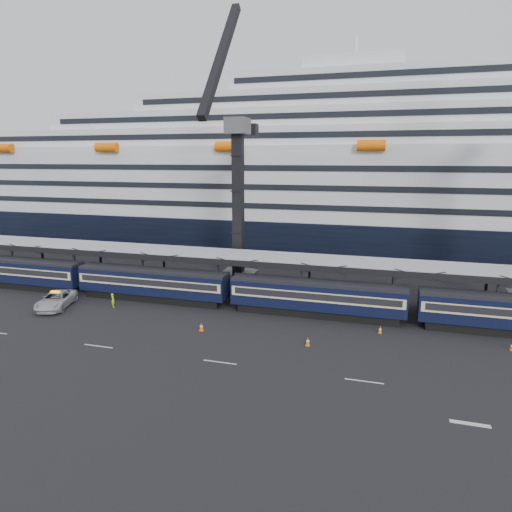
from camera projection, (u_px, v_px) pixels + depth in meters
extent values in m
plane|color=black|center=(391.00, 363.00, 38.70)|extent=(260.00, 260.00, 0.00)
cube|color=beige|center=(98.00, 346.00, 42.12)|extent=(3.00, 0.15, 0.02)
cube|color=beige|center=(220.00, 362.00, 38.81)|extent=(3.00, 0.15, 0.02)
cube|color=beige|center=(364.00, 381.00, 35.50)|extent=(3.00, 0.15, 0.02)
cube|color=beige|center=(470.00, 424.00, 29.81)|extent=(2.50, 0.40, 0.02)
cube|color=black|center=(20.00, 284.00, 61.23)|extent=(17.48, 2.40, 0.90)
cube|color=black|center=(19.00, 271.00, 60.85)|extent=(19.00, 2.80, 2.70)
cube|color=beige|center=(18.00, 269.00, 60.79)|extent=(18.62, 2.92, 1.05)
cube|color=black|center=(18.00, 268.00, 60.78)|extent=(17.86, 2.98, 0.70)
cube|color=black|center=(17.00, 260.00, 60.54)|extent=(19.00, 2.50, 0.35)
cube|color=black|center=(153.00, 297.00, 55.71)|extent=(17.48, 2.40, 0.90)
cube|color=black|center=(153.00, 282.00, 55.33)|extent=(19.00, 2.80, 2.70)
cube|color=beige|center=(153.00, 280.00, 55.27)|extent=(18.62, 2.92, 1.05)
cube|color=black|center=(153.00, 280.00, 55.26)|extent=(17.86, 2.98, 0.70)
cube|color=black|center=(152.00, 270.00, 55.02)|extent=(19.00, 2.50, 0.35)
cube|color=black|center=(316.00, 312.00, 50.19)|extent=(17.48, 2.40, 0.90)
cube|color=black|center=(317.00, 296.00, 49.81)|extent=(19.00, 2.80, 2.70)
cube|color=beige|center=(317.00, 293.00, 49.75)|extent=(18.62, 2.92, 1.05)
cube|color=black|center=(317.00, 293.00, 49.74)|extent=(17.86, 2.98, 0.70)
cube|color=black|center=(317.00, 283.00, 49.49)|extent=(19.00, 2.50, 0.35)
cube|color=#96999E|center=(395.00, 265.00, 50.69)|extent=(130.00, 6.00, 0.25)
cube|color=black|center=(395.00, 274.00, 47.94)|extent=(130.00, 0.25, 0.70)
cube|color=black|center=(394.00, 262.00, 53.57)|extent=(130.00, 0.25, 0.70)
cube|color=black|center=(13.00, 265.00, 62.43)|extent=(0.25, 0.25, 5.40)
cube|color=black|center=(43.00, 257.00, 67.69)|extent=(0.25, 0.25, 5.40)
cube|color=black|center=(75.00, 270.00, 59.67)|extent=(0.25, 0.25, 5.40)
cube|color=black|center=(101.00, 261.00, 64.93)|extent=(0.25, 0.25, 5.40)
cube|color=black|center=(143.00, 275.00, 56.91)|extent=(0.25, 0.25, 5.40)
cube|color=black|center=(164.00, 265.00, 62.17)|extent=(0.25, 0.25, 5.40)
cube|color=black|center=(218.00, 281.00, 54.15)|extent=(0.25, 0.25, 5.40)
cube|color=black|center=(233.00, 270.00, 59.41)|extent=(0.25, 0.25, 5.40)
cube|color=black|center=(301.00, 288.00, 51.39)|extent=(0.25, 0.25, 5.40)
cube|color=black|center=(309.00, 276.00, 56.65)|extent=(0.25, 0.25, 5.40)
cube|color=black|center=(393.00, 295.00, 48.63)|extent=(0.25, 0.25, 5.40)
cube|color=black|center=(393.00, 282.00, 53.88)|extent=(0.25, 0.25, 5.40)
cube|color=black|center=(496.00, 303.00, 45.87)|extent=(0.25, 0.25, 5.40)
cube|color=black|center=(486.00, 288.00, 51.12)|extent=(0.25, 0.25, 5.40)
cube|color=black|center=(393.00, 236.00, 81.10)|extent=(200.00, 28.00, 7.00)
cube|color=silver|center=(397.00, 182.00, 79.10)|extent=(190.00, 26.88, 12.00)
cube|color=silver|center=(400.00, 137.00, 77.52)|extent=(160.00, 24.64, 3.00)
cube|color=black|center=(401.00, 133.00, 65.92)|extent=(153.60, 0.12, 0.90)
cube|color=silver|center=(401.00, 119.00, 76.89)|extent=(124.00, 21.84, 3.00)
cube|color=black|center=(402.00, 113.00, 66.60)|extent=(119.04, 0.12, 0.90)
cube|color=silver|center=(402.00, 100.00, 76.25)|extent=(90.00, 19.04, 3.00)
cube|color=black|center=(403.00, 92.00, 67.28)|extent=(86.40, 0.12, 0.90)
cube|color=silver|center=(403.00, 81.00, 75.62)|extent=(56.00, 16.24, 3.00)
cube|color=black|center=(404.00, 73.00, 67.96)|extent=(53.76, 0.12, 0.90)
cube|color=silver|center=(355.00, 68.00, 77.30)|extent=(16.00, 12.00, 2.50)
cylinder|color=#FF6B08|center=(3.00, 148.00, 84.03)|extent=(4.00, 1.60, 1.60)
cylinder|color=#FF6B08|center=(107.00, 147.00, 77.96)|extent=(4.00, 1.60, 1.60)
cylinder|color=#FF6B08|center=(228.00, 146.00, 71.89)|extent=(4.00, 1.60, 1.60)
cylinder|color=#FF6B08|center=(371.00, 145.00, 65.81)|extent=(4.00, 1.60, 1.60)
cube|color=#505458|center=(239.00, 279.00, 61.83)|extent=(4.50, 4.50, 2.00)
cube|color=black|center=(238.00, 205.00, 59.72)|extent=(1.30, 1.30, 18.00)
cube|color=#505458|center=(238.00, 126.00, 57.61)|extent=(2.60, 3.20, 2.00)
cube|color=black|center=(220.00, 58.00, 50.74)|extent=(0.90, 12.26, 14.37)
cube|color=black|center=(244.00, 127.00, 59.98)|extent=(0.90, 5.04, 0.90)
cube|color=black|center=(249.00, 130.00, 62.38)|extent=(2.20, 1.60, 1.60)
imported|color=#A6A9AD|center=(56.00, 300.00, 52.84)|extent=(4.86, 7.18, 1.83)
imported|color=#C2FF0D|center=(113.00, 300.00, 53.02)|extent=(0.71, 0.69, 1.65)
cube|color=#FF6B08|center=(51.00, 313.00, 50.99)|extent=(0.43, 0.43, 0.04)
cone|color=#FF6B08|center=(51.00, 310.00, 50.90)|extent=(0.36, 0.36, 0.81)
cylinder|color=white|center=(51.00, 310.00, 50.90)|extent=(0.30, 0.30, 0.13)
cube|color=#FF6B08|center=(201.00, 330.00, 45.90)|extent=(0.43, 0.43, 0.05)
cone|color=#FF6B08|center=(201.00, 326.00, 45.80)|extent=(0.36, 0.36, 0.82)
cylinder|color=white|center=(201.00, 326.00, 45.80)|extent=(0.31, 0.31, 0.14)
cube|color=#FF6B08|center=(308.00, 345.00, 42.26)|extent=(0.41, 0.41, 0.04)
cone|color=#FF6B08|center=(308.00, 341.00, 42.18)|extent=(0.34, 0.34, 0.78)
cylinder|color=white|center=(308.00, 341.00, 42.18)|extent=(0.29, 0.29, 0.13)
cube|color=#FF6B08|center=(380.00, 333.00, 45.27)|extent=(0.38, 0.38, 0.04)
cone|color=#FF6B08|center=(380.00, 329.00, 45.19)|extent=(0.32, 0.32, 0.72)
cylinder|color=white|center=(380.00, 329.00, 45.19)|extent=(0.27, 0.27, 0.12)
cube|color=#FF6B08|center=(512.00, 350.00, 41.23)|extent=(0.38, 0.38, 0.04)
cone|color=#FF6B08|center=(512.00, 346.00, 41.15)|extent=(0.32, 0.32, 0.73)
cylinder|color=white|center=(512.00, 346.00, 41.15)|extent=(0.27, 0.27, 0.12)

